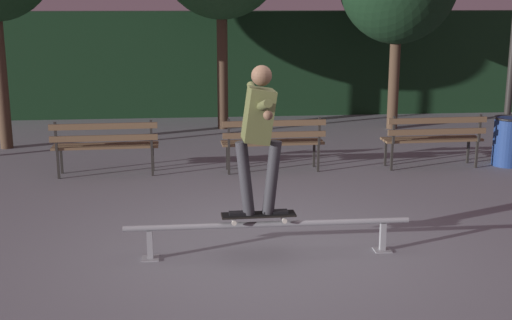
{
  "coord_description": "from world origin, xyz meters",
  "views": [
    {
      "loc": [
        -0.79,
        -6.85,
        2.66
      ],
      "look_at": [
        -0.05,
        0.7,
        0.85
      ],
      "focal_mm": 47.58,
      "sensor_mm": 36.0,
      "label": 1
    }
  ],
  "objects": [
    {
      "name": "skateboarder",
      "position": [
        -0.1,
        -0.1,
        1.38
      ],
      "size": [
        0.62,
        1.41,
        1.56
      ],
      "color": "black",
      "rests_on": "skateboard"
    },
    {
      "name": "park_bench_leftmost",
      "position": [
        -2.1,
        3.41,
        0.54
      ],
      "size": [
        1.61,
        0.45,
        0.88
      ],
      "color": "#282623",
      "rests_on": "ground"
    },
    {
      "name": "park_bench_left_center",
      "position": [
        0.48,
        3.41,
        0.54
      ],
      "size": [
        1.61,
        0.45,
        0.88
      ],
      "color": "#282623",
      "rests_on": "ground"
    },
    {
      "name": "grind_rail",
      "position": [
        0.0,
        -0.1,
        0.29
      ],
      "size": [
        3.04,
        0.18,
        0.37
      ],
      "color": "gray",
      "rests_on": "ground"
    },
    {
      "name": "skateboard",
      "position": [
        -0.1,
        -0.1,
        0.45
      ],
      "size": [
        0.79,
        0.22,
        0.09
      ],
      "color": "black",
      "rests_on": "grind_rail"
    },
    {
      "name": "trash_can",
      "position": [
        4.35,
        3.48,
        0.41
      ],
      "size": [
        0.52,
        0.52,
        0.8
      ],
      "color": "navy",
      "rests_on": "ground"
    },
    {
      "name": "ground_plane",
      "position": [
        0.0,
        0.0,
        0.0
      ],
      "size": [
        90.0,
        90.0,
        0.0
      ],
      "primitive_type": "plane",
      "color": "slate"
    },
    {
      "name": "park_bench_right_center",
      "position": [
        3.07,
        3.41,
        0.54
      ],
      "size": [
        1.61,
        0.45,
        0.88
      ],
      "color": "#282623",
      "rests_on": "ground"
    },
    {
      "name": "hedge_backdrop",
      "position": [
        0.0,
        9.16,
        1.19
      ],
      "size": [
        24.0,
        1.2,
        2.38
      ],
      "primitive_type": "cube",
      "color": "black",
      "rests_on": "ground"
    }
  ]
}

